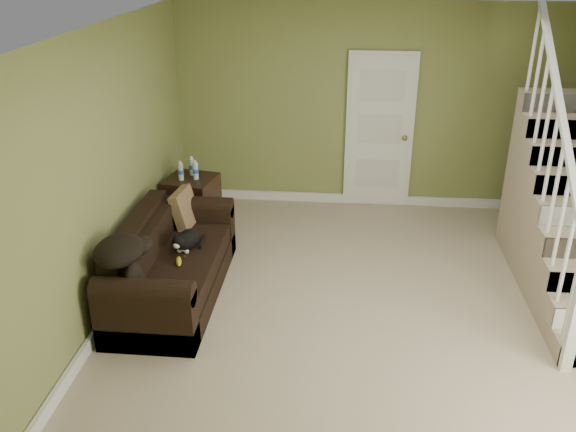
% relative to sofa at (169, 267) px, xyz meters
% --- Properties ---
extents(floor, '(5.00, 5.50, 0.01)m').
position_rel_sofa_xyz_m(floor, '(2.01, -0.23, -0.30)').
color(floor, tan).
rests_on(floor, ground).
extents(ceiling, '(5.00, 5.50, 0.01)m').
position_rel_sofa_xyz_m(ceiling, '(2.01, -0.23, 2.30)').
color(ceiling, white).
rests_on(ceiling, wall_back).
extents(wall_back, '(5.00, 0.04, 2.60)m').
position_rel_sofa_xyz_m(wall_back, '(2.01, 2.52, 1.00)').
color(wall_back, olive).
rests_on(wall_back, floor).
extents(wall_front, '(5.00, 0.04, 2.60)m').
position_rel_sofa_xyz_m(wall_front, '(2.01, -2.98, 1.00)').
color(wall_front, olive).
rests_on(wall_front, floor).
extents(wall_left, '(0.04, 5.50, 2.60)m').
position_rel_sofa_xyz_m(wall_left, '(-0.49, -0.23, 1.00)').
color(wall_left, olive).
rests_on(wall_left, floor).
extents(baseboard_back, '(5.00, 0.04, 0.12)m').
position_rel_sofa_xyz_m(baseboard_back, '(2.01, 2.49, -0.24)').
color(baseboard_back, white).
rests_on(baseboard_back, floor).
extents(baseboard_left, '(0.04, 5.50, 0.12)m').
position_rel_sofa_xyz_m(baseboard_left, '(-0.46, -0.23, -0.24)').
color(baseboard_left, white).
rests_on(baseboard_left, floor).
extents(door, '(0.86, 0.12, 2.02)m').
position_rel_sofa_xyz_m(door, '(2.11, 2.48, 0.70)').
color(door, white).
rests_on(door, floor).
extents(staircase, '(1.00, 2.51, 2.82)m').
position_rel_sofa_xyz_m(staircase, '(4.01, 0.74, 0.34)').
color(staircase, tan).
rests_on(staircase, floor).
extents(sofa, '(0.87, 2.02, 0.80)m').
position_rel_sofa_xyz_m(sofa, '(0.00, 0.00, 0.00)').
color(sofa, black).
rests_on(sofa, floor).
extents(side_table, '(0.65, 0.65, 0.90)m').
position_rel_sofa_xyz_m(side_table, '(-0.13, 1.49, 0.04)').
color(side_table, black).
rests_on(side_table, floor).
extents(cat, '(0.26, 0.53, 0.25)m').
position_rel_sofa_xyz_m(cat, '(0.15, 0.15, 0.23)').
color(cat, black).
rests_on(cat, sofa).
extents(banana, '(0.10, 0.19, 0.05)m').
position_rel_sofa_xyz_m(banana, '(0.15, -0.15, 0.15)').
color(banana, gold).
rests_on(banana, sofa).
extents(throw_pillow, '(0.25, 0.44, 0.43)m').
position_rel_sofa_xyz_m(throw_pillow, '(-0.01, 0.73, 0.30)').
color(throw_pillow, '#523521').
rests_on(throw_pillow, sofa).
extents(throw_blanket, '(0.46, 0.57, 0.22)m').
position_rel_sofa_xyz_m(throw_blanket, '(-0.21, -0.66, 0.52)').
color(throw_blanket, black).
rests_on(throw_blanket, sofa).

